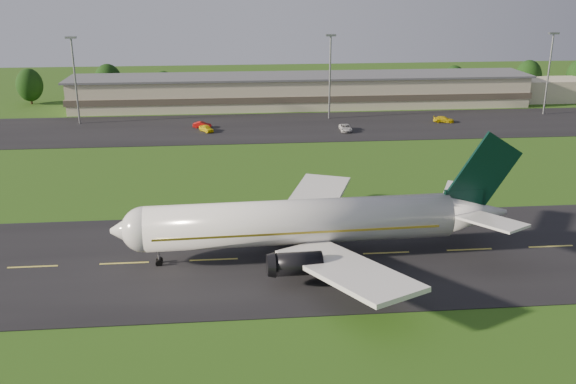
{
  "coord_description": "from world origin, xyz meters",
  "views": [
    {
      "loc": [
        -19.54,
        -73.65,
        34.13
      ],
      "look_at": [
        -11.9,
        8.0,
        6.0
      ],
      "focal_mm": 40.0,
      "sensor_mm": 36.0,
      "label": 1
    }
  ],
  "objects": [
    {
      "name": "light_mast_west",
      "position": [
        -55.0,
        80.0,
        12.74
      ],
      "size": [
        2.4,
        1.2,
        20.35
      ],
      "color": "gray",
      "rests_on": "ground"
    },
    {
      "name": "light_mast_east",
      "position": [
        60.0,
        80.0,
        12.74
      ],
      "size": [
        2.4,
        1.2,
        20.35
      ],
      "color": "gray",
      "rests_on": "ground"
    },
    {
      "name": "taxiway",
      "position": [
        0.0,
        0.0,
        0.05
      ],
      "size": [
        220.0,
        30.0,
        0.1
      ],
      "primitive_type": "cube",
      "color": "black",
      "rests_on": "ground"
    },
    {
      "name": "service_vehicle_a",
      "position": [
        -24.72,
        68.71,
        0.85
      ],
      "size": [
        3.78,
        4.67,
        1.49
      ],
      "primitive_type": "imported",
      "rotation": [
        0.0,
        0.0,
        0.54
      ],
      "color": "yellow",
      "rests_on": "apron"
    },
    {
      "name": "apron",
      "position": [
        0.0,
        72.0,
        0.05
      ],
      "size": [
        260.0,
        30.0,
        0.1
      ],
      "primitive_type": "cube",
      "color": "black",
      "rests_on": "ground"
    },
    {
      "name": "ground",
      "position": [
        0.0,
        0.0,
        0.0
      ],
      "size": [
        360.0,
        360.0,
        0.0
      ],
      "primitive_type": "plane",
      "color": "#2B4B12",
      "rests_on": "ground"
    },
    {
      "name": "terminal",
      "position": [
        6.4,
        96.18,
        3.99
      ],
      "size": [
        145.0,
        16.0,
        8.4
      ],
      "color": "beige",
      "rests_on": "ground"
    },
    {
      "name": "tree_line",
      "position": [
        32.45,
        106.22,
        5.31
      ],
      "size": [
        195.38,
        10.18,
        10.59
      ],
      "color": "black",
      "rests_on": "ground"
    },
    {
      "name": "light_mast_centre",
      "position": [
        5.0,
        80.0,
        12.74
      ],
      "size": [
        2.4,
        1.2,
        20.35
      ],
      "color": "gray",
      "rests_on": "ground"
    },
    {
      "name": "airliner",
      "position": [
        -10.3,
        0.03,
        4.66
      ],
      "size": [
        51.29,
        42.15,
        15.57
      ],
      "rotation": [
        0.0,
        0.0,
        0.04
      ],
      "color": "silver",
      "rests_on": "ground"
    },
    {
      "name": "service_vehicle_b",
      "position": [
        -25.8,
        72.58,
        0.79
      ],
      "size": [
        4.41,
        2.27,
        1.39
      ],
      "primitive_type": "imported",
      "rotation": [
        0.0,
        0.0,
        1.37
      ],
      "color": "#AA0D0B",
      "rests_on": "apron"
    },
    {
      "name": "service_vehicle_c",
      "position": [
        6.63,
        66.37,
        0.84
      ],
      "size": [
        2.58,
        5.38,
        1.48
      ],
      "primitive_type": "imported",
      "rotation": [
        0.0,
        0.0,
        -0.02
      ],
      "color": "silver",
      "rests_on": "apron"
    },
    {
      "name": "service_vehicle_d",
      "position": [
        31.64,
        72.97,
        0.82
      ],
      "size": [
        5.26,
        3.06,
        1.43
      ],
      "primitive_type": "imported",
      "rotation": [
        0.0,
        0.0,
        1.35
      ],
      "color": "#D8BB0C",
      "rests_on": "apron"
    }
  ]
}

